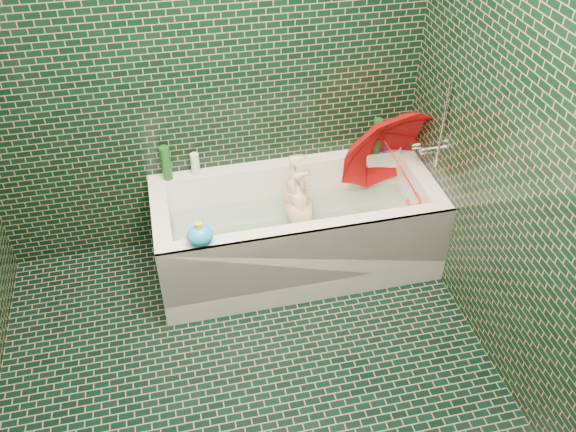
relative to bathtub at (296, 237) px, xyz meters
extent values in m
plane|color=black|center=(-0.45, -1.01, -0.21)|extent=(2.80, 2.80, 0.00)
plane|color=black|center=(-0.45, 0.39, 1.04)|extent=(2.80, 0.00, 2.80)
plane|color=black|center=(0.85, -1.01, 1.04)|extent=(0.00, 2.80, 2.80)
cube|color=white|center=(0.00, 0.02, -0.14)|extent=(1.70, 0.75, 0.15)
cube|color=white|center=(0.00, 0.34, 0.14)|extent=(1.70, 0.10, 0.40)
cube|color=white|center=(0.00, -0.31, 0.14)|extent=(1.70, 0.10, 0.40)
cube|color=white|center=(0.80, 0.02, 0.14)|extent=(0.10, 0.55, 0.40)
cube|color=white|center=(-0.80, 0.02, 0.14)|extent=(0.10, 0.55, 0.40)
cube|color=white|center=(0.00, -0.35, 0.06)|extent=(1.70, 0.02, 0.55)
cube|color=green|center=(0.00, 0.02, -0.06)|extent=(1.35, 0.47, 0.01)
cube|color=silver|center=(0.00, 0.02, 0.09)|extent=(1.48, 0.53, 0.00)
cylinder|color=silver|center=(0.83, 0.02, 0.52)|extent=(0.14, 0.05, 0.05)
cylinder|color=silver|center=(0.75, 0.08, 0.52)|extent=(0.05, 0.04, 0.04)
cylinder|color=silver|center=(0.82, -0.08, 0.74)|extent=(0.01, 0.01, 0.55)
imported|color=#DBB289|center=(0.05, 0.00, 0.10)|extent=(0.94, 0.46, 0.30)
imported|color=red|center=(0.65, 0.04, 0.41)|extent=(0.83, 0.92, 0.89)
imported|color=white|center=(0.80, 0.32, 0.34)|extent=(0.14, 0.14, 0.27)
imported|color=#5A217C|center=(0.69, 0.32, 0.34)|extent=(0.12, 0.12, 0.21)
imported|color=#164E1B|center=(0.61, 0.35, 0.34)|extent=(0.16, 0.16, 0.17)
cylinder|color=#164E1B|center=(0.60, 0.32, 0.46)|extent=(0.07, 0.07, 0.24)
cylinder|color=silver|center=(0.79, 0.34, 0.42)|extent=(0.06, 0.06, 0.17)
cylinder|color=#164E1B|center=(-0.73, 0.33, 0.45)|extent=(0.08, 0.08, 0.22)
cylinder|color=white|center=(-0.56, 0.34, 0.41)|extent=(0.06, 0.06, 0.15)
ellipsoid|color=yellow|center=(0.64, 0.34, 0.37)|extent=(0.09, 0.08, 0.06)
sphere|color=yellow|center=(0.67, 0.34, 0.41)|extent=(0.04, 0.04, 0.04)
cone|color=orange|center=(0.69, 0.33, 0.40)|extent=(0.02, 0.02, 0.02)
ellipsoid|color=#1B98F8|center=(-0.60, -0.31, 0.40)|extent=(0.17, 0.15, 0.11)
cylinder|color=yellow|center=(-0.60, -0.31, 0.47)|extent=(0.04, 0.04, 0.04)
camera|label=1|loc=(-0.70, -2.77, 2.50)|focal=38.00mm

